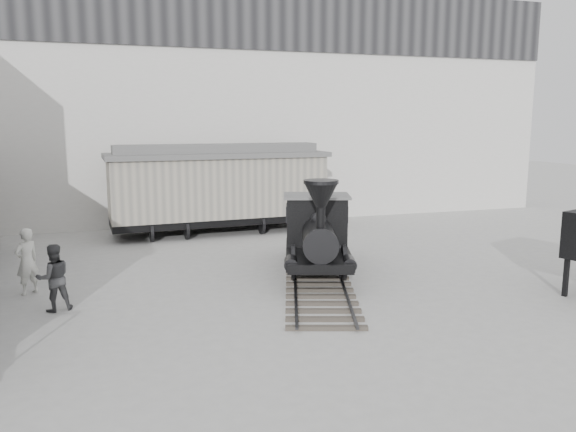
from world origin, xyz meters
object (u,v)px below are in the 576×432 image
object	(u,v)px
boxcar	(219,187)
visitor_b	(54,278)
visitor_a	(27,261)
locomotive	(317,238)

from	to	relation	value
boxcar	visitor_b	world-z (taller)	boxcar
boxcar	visitor_a	bearing A→B (deg)	-136.04
boxcar	visitor_a	distance (m)	9.91
locomotive	visitor_a	world-z (taller)	locomotive
locomotive	visitor_a	distance (m)	8.39
boxcar	visitor_b	xyz separation A→B (m)	(-5.87, -8.94, -1.14)
locomotive	visitor_b	distance (m)	7.66
locomotive	visitor_b	bearing A→B (deg)	-152.72
locomotive	visitor_a	xyz separation A→B (m)	(-8.38, 0.43, -0.21)
visitor_a	locomotive	bearing A→B (deg)	136.85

